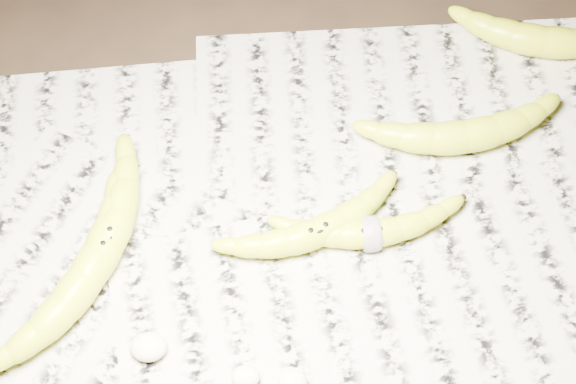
{
  "coord_description": "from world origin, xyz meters",
  "views": [
    {
      "loc": [
        -0.01,
        -0.41,
        0.8
      ],
      "look_at": [
        -0.0,
        0.02,
        0.05
      ],
      "focal_mm": 50.0,
      "sensor_mm": 36.0,
      "label": 1
    }
  ],
  "objects_px": {
    "banana_left_b": "(84,278)",
    "banana_upper_b": "(544,40)",
    "banana_taped": "(371,232)",
    "banana_upper_a": "(465,135)",
    "banana_left_a": "(107,242)",
    "banana_center": "(317,231)"
  },
  "relations": [
    {
      "from": "banana_left_a",
      "to": "banana_taped",
      "type": "distance_m",
      "value": 0.29
    },
    {
      "from": "banana_taped",
      "to": "banana_upper_b",
      "type": "height_order",
      "value": "banana_upper_b"
    },
    {
      "from": "banana_left_a",
      "to": "banana_upper_b",
      "type": "distance_m",
      "value": 0.59
    },
    {
      "from": "banana_left_b",
      "to": "banana_upper_a",
      "type": "bearing_deg",
      "value": -41.49
    },
    {
      "from": "banana_left_b",
      "to": "banana_center",
      "type": "relative_size",
      "value": 1.14
    },
    {
      "from": "banana_center",
      "to": "banana_upper_b",
      "type": "relative_size",
      "value": 0.95
    },
    {
      "from": "banana_taped",
      "to": "banana_upper_b",
      "type": "bearing_deg",
      "value": 42.33
    },
    {
      "from": "banana_left_b",
      "to": "banana_upper_b",
      "type": "distance_m",
      "value": 0.62
    },
    {
      "from": "banana_left_b",
      "to": "banana_upper_a",
      "type": "height_order",
      "value": "banana_left_b"
    },
    {
      "from": "banana_left_b",
      "to": "banana_upper_b",
      "type": "relative_size",
      "value": 1.08
    },
    {
      "from": "banana_left_a",
      "to": "banana_upper_a",
      "type": "relative_size",
      "value": 1.08
    },
    {
      "from": "banana_upper_a",
      "to": "banana_upper_b",
      "type": "xyz_separation_m",
      "value": [
        0.12,
        0.14,
        0.0
      ]
    },
    {
      "from": "banana_left_b",
      "to": "banana_upper_a",
      "type": "relative_size",
      "value": 1.03
    },
    {
      "from": "banana_left_a",
      "to": "banana_left_b",
      "type": "distance_m",
      "value": 0.05
    },
    {
      "from": "banana_left_b",
      "to": "banana_upper_a",
      "type": "xyz_separation_m",
      "value": [
        0.42,
        0.17,
        -0.0
      ]
    },
    {
      "from": "banana_center",
      "to": "banana_taped",
      "type": "bearing_deg",
      "value": -24.76
    },
    {
      "from": "banana_left_b",
      "to": "banana_taped",
      "type": "relative_size",
      "value": 1.14
    },
    {
      "from": "banana_left_b",
      "to": "banana_upper_b",
      "type": "xyz_separation_m",
      "value": [
        0.54,
        0.31,
        -0.0
      ]
    },
    {
      "from": "banana_center",
      "to": "banana_taped",
      "type": "height_order",
      "value": "banana_center"
    },
    {
      "from": "banana_left_a",
      "to": "banana_taped",
      "type": "relative_size",
      "value": 1.2
    },
    {
      "from": "banana_taped",
      "to": "banana_left_a",
      "type": "bearing_deg",
      "value": 175.71
    },
    {
      "from": "banana_upper_a",
      "to": "banana_left_a",
      "type": "bearing_deg",
      "value": -170.13
    }
  ]
}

